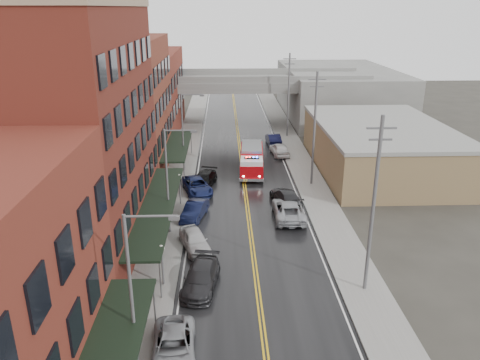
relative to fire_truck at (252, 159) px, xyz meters
name	(u,v)px	position (x,y,z in m)	size (l,w,h in m)	color
road	(247,204)	(-1.01, -9.23, -1.57)	(11.00, 160.00, 0.02)	black
sidewalk_left	(171,204)	(-8.31, -9.23, -1.51)	(3.00, 160.00, 0.15)	slate
sidewalk_right	(321,202)	(6.29, -9.23, -1.51)	(3.00, 160.00, 0.15)	slate
curb_left	(188,204)	(-6.66, -9.23, -1.51)	(0.30, 160.00, 0.15)	gray
curb_right	(305,202)	(4.64, -9.23, -1.51)	(0.30, 160.00, 0.15)	gray
brick_building_b	(76,133)	(-14.31, -16.23, 7.42)	(9.00, 20.00, 18.00)	#5D1C18
brick_building_c	(124,107)	(-14.31, 1.27, 5.92)	(9.00, 15.00, 15.00)	maroon
brick_building_far	(148,93)	(-14.31, 18.77, 4.42)	(9.00, 20.00, 12.00)	maroon
tan_building	(380,148)	(14.99, 0.77, 0.92)	(14.00, 22.00, 5.00)	olive
right_far_block	(338,92)	(16.99, 30.77, 2.42)	(18.00, 30.00, 8.00)	slate
awning_1	(158,205)	(-8.50, -16.23, 1.41)	(2.60, 18.00, 3.09)	black
awning_2	(178,145)	(-8.50, 1.27, 1.40)	(2.60, 13.00, 3.09)	black
globe_lamp_1	(162,256)	(-7.41, -23.23, 0.73)	(0.44, 0.44, 3.12)	#59595B
globe_lamp_2	(180,183)	(-7.41, -9.23, 0.73)	(0.44, 0.44, 3.12)	#59595B
street_lamp_0	(136,286)	(-7.56, -31.23, 3.60)	(2.64, 0.22, 9.00)	#59595B
street_lamp_1	(170,175)	(-7.56, -15.23, 3.60)	(2.64, 0.22, 9.00)	#59595B
street_lamp_2	(185,128)	(-7.56, 0.77, 3.60)	(2.64, 0.22, 9.00)	#59595B
utility_pole_0	(374,204)	(6.19, -24.23, 4.72)	(1.80, 0.24, 12.00)	#59595B
utility_pole_1	(314,128)	(6.19, -4.23, 4.72)	(1.80, 0.24, 12.00)	#59595B
utility_pole_2	(289,94)	(6.19, 15.77, 4.72)	(1.80, 0.24, 12.00)	#59595B
overpass	(237,89)	(-1.01, 22.77, 4.40)	(40.00, 10.00, 7.50)	slate
fire_truck	(252,159)	(0.00, 0.00, 0.00)	(3.61, 8.14, 2.92)	#A4070D
parked_car_left_2	(174,347)	(-6.01, -30.26, -0.88)	(2.32, 5.03, 1.40)	gray
parked_car_left_3	(201,278)	(-4.84, -23.53, -0.82)	(2.12, 5.22, 1.51)	#252527
parked_car_left_4	(195,240)	(-5.56, -18.03, -0.82)	(1.80, 4.48, 1.53)	#B7B7B7
parked_car_left_5	(195,210)	(-5.88, -12.26, -0.84)	(1.58, 4.53, 1.49)	black
parked_car_left_6	(197,186)	(-6.01, -6.03, -0.84)	(2.47, 5.36, 1.49)	#131C49
parked_car_left_7	(203,180)	(-5.37, -4.43, -0.83)	(2.10, 5.16, 1.50)	black
parked_car_right_0	(289,210)	(2.59, -12.55, -0.76)	(2.72, 5.89, 1.64)	#9A9DA1
parked_car_right_1	(286,197)	(2.75, -9.43, -0.82)	(2.13, 5.25, 1.52)	black
parked_car_right_2	(279,149)	(3.99, 6.60, -0.77)	(1.92, 4.77, 1.63)	silver
parked_car_right_3	(273,139)	(3.71, 11.52, -0.79)	(1.68, 4.82, 1.59)	black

